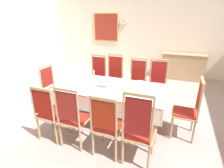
% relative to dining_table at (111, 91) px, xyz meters
% --- Properties ---
extents(ground, '(7.78, 6.82, 0.04)m').
position_rel_dining_table_xyz_m(ground, '(0.00, 0.26, -0.70)').
color(ground, '#A58A86').
extents(back_wall, '(7.78, 0.08, 3.06)m').
position_rel_dining_table_xyz_m(back_wall, '(0.00, 3.71, 0.85)').
color(back_wall, silver).
rests_on(back_wall, ground).
extents(dining_table, '(2.14, 1.09, 0.75)m').
position_rel_dining_table_xyz_m(dining_table, '(0.00, 0.00, 0.00)').
color(dining_table, tan).
rests_on(dining_table, ground).
extents(tablecloth, '(2.16, 1.11, 0.32)m').
position_rel_dining_table_xyz_m(tablecloth, '(0.00, 0.00, 0.00)').
color(tablecloth, white).
rests_on(tablecloth, dining_table).
extents(chair_south_a, '(0.44, 0.42, 1.04)m').
position_rel_dining_table_xyz_m(chair_south_a, '(-0.78, -0.95, -0.14)').
color(chair_south_a, tan).
rests_on(chair_south_a, ground).
extents(chair_north_a, '(0.44, 0.42, 1.15)m').
position_rel_dining_table_xyz_m(chair_north_a, '(-0.78, 0.95, -0.11)').
color(chair_north_a, tan).
rests_on(chair_north_a, ground).
extents(chair_south_b, '(0.44, 0.42, 1.09)m').
position_rel_dining_table_xyz_m(chair_south_b, '(-0.30, -0.95, -0.13)').
color(chair_south_b, tan).
rests_on(chair_south_b, ground).
extents(chair_north_b, '(0.44, 0.42, 1.20)m').
position_rel_dining_table_xyz_m(chair_north_b, '(-0.30, 0.96, -0.09)').
color(chair_north_b, '#9D7E67').
rests_on(chair_north_b, ground).
extents(chair_south_c, '(0.44, 0.42, 1.05)m').
position_rel_dining_table_xyz_m(chair_south_c, '(0.30, -0.95, -0.14)').
color(chair_south_c, tan).
rests_on(chair_south_c, ground).
extents(chair_north_c, '(0.44, 0.42, 1.15)m').
position_rel_dining_table_xyz_m(chair_north_c, '(0.30, 0.95, -0.11)').
color(chair_north_c, '#9D8B64').
rests_on(chair_north_c, ground).
extents(chair_south_d, '(0.44, 0.42, 1.19)m').
position_rel_dining_table_xyz_m(chair_south_d, '(0.79, -0.96, -0.09)').
color(chair_south_d, tan).
rests_on(chair_south_d, ground).
extents(chair_north_d, '(0.44, 0.42, 1.17)m').
position_rel_dining_table_xyz_m(chair_north_d, '(0.79, 0.95, -0.10)').
color(chair_north_d, tan).
rests_on(chair_north_d, ground).
extents(chair_head_west, '(0.42, 0.44, 1.04)m').
position_rel_dining_table_xyz_m(chair_head_west, '(-1.47, 0.00, -0.14)').
color(chair_head_west, tan).
rests_on(chair_head_west, ground).
extents(chair_head_east, '(0.42, 0.44, 1.12)m').
position_rel_dining_table_xyz_m(chair_head_east, '(1.48, 0.00, -0.12)').
color(chair_head_east, tan).
rests_on(chair_head_east, ground).
extents(soup_tureen, '(0.27, 0.27, 0.22)m').
position_rel_dining_table_xyz_m(soup_tureen, '(-0.15, 0.00, 0.18)').
color(soup_tureen, white).
rests_on(soup_tureen, tablecloth).
extents(candlestick_west, '(0.07, 0.07, 0.31)m').
position_rel_dining_table_xyz_m(candlestick_west, '(-0.38, 0.00, 0.20)').
color(candlestick_west, gold).
rests_on(candlestick_west, tablecloth).
extents(candlestick_east, '(0.07, 0.07, 0.32)m').
position_rel_dining_table_xyz_m(candlestick_east, '(0.38, 0.00, 0.20)').
color(candlestick_east, gold).
rests_on(candlestick_east, tablecloth).
extents(bowl_near_left, '(0.17, 0.17, 0.04)m').
position_rel_dining_table_xyz_m(bowl_near_left, '(-0.07, -0.43, 0.10)').
color(bowl_near_left, white).
rests_on(bowl_near_left, tablecloth).
extents(bowl_near_right, '(0.19, 0.19, 0.04)m').
position_rel_dining_table_xyz_m(bowl_near_right, '(0.89, 0.38, 0.10)').
color(bowl_near_right, white).
rests_on(bowl_near_right, tablecloth).
extents(bowl_far_left, '(0.18, 0.18, 0.04)m').
position_rel_dining_table_xyz_m(bowl_far_left, '(0.50, 0.42, 0.10)').
color(bowl_far_left, white).
rests_on(bowl_far_left, tablecloth).
extents(bowl_far_right, '(0.16, 0.16, 0.03)m').
position_rel_dining_table_xyz_m(bowl_far_right, '(-0.73, 0.40, 0.10)').
color(bowl_far_right, white).
rests_on(bowl_far_right, tablecloth).
extents(spoon_primary, '(0.04, 0.18, 0.01)m').
position_rel_dining_table_xyz_m(spoon_primary, '(-0.19, -0.40, 0.08)').
color(spoon_primary, gold).
rests_on(spoon_primary, tablecloth).
extents(spoon_secondary, '(0.04, 0.18, 0.01)m').
position_rel_dining_table_xyz_m(spoon_secondary, '(1.01, 0.41, 0.08)').
color(spoon_secondary, gold).
rests_on(spoon_secondary, tablecloth).
extents(sideboard, '(1.44, 0.48, 0.90)m').
position_rel_dining_table_xyz_m(sideboard, '(1.36, 3.39, -0.23)').
color(sideboard, tan).
rests_on(sideboard, ground).
extents(mounted_clock, '(0.29, 0.06, 0.29)m').
position_rel_dining_table_xyz_m(mounted_clock, '(-0.93, 3.63, 1.25)').
color(mounted_clock, '#D1B251').
extents(framed_painting, '(1.04, 0.05, 1.08)m').
position_rel_dining_table_xyz_m(framed_painting, '(-1.65, 3.64, 1.02)').
color(framed_painting, '#D1B251').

